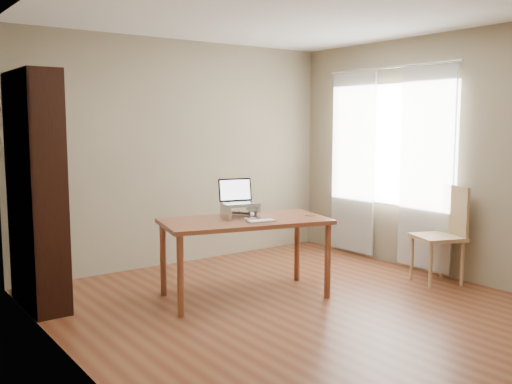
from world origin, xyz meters
name	(u,v)px	position (x,y,z in m)	size (l,w,h in m)	color
room	(310,164)	(0.03, 0.01, 1.30)	(4.04, 4.54, 2.64)	#592917
bookshelf	(37,191)	(-1.83, 1.55, 1.05)	(0.30, 0.90, 2.10)	black
curtains	(387,164)	(1.92, 0.80, 1.17)	(0.03, 1.90, 2.25)	silver
desk	(245,228)	(-0.19, 0.68, 0.66)	(1.68, 1.12, 0.75)	brown
laptop_stand	(240,209)	(-0.19, 0.76, 0.83)	(0.32, 0.25, 0.13)	silver
laptop	(236,197)	(-0.19, 0.82, 0.94)	(0.38, 0.35, 0.23)	silver
keyboard	(261,221)	(-0.15, 0.46, 0.76)	(0.28, 0.16, 0.02)	silver
coaster	(311,215)	(0.46, 0.48, 0.75)	(0.11, 0.11, 0.01)	brown
cat	(239,212)	(-0.17, 0.79, 0.81)	(0.23, 0.47, 0.13)	#443C35
chair	(442,230)	(1.78, -0.09, 0.55)	(0.58, 0.58, 1.01)	tan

